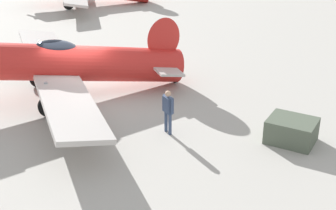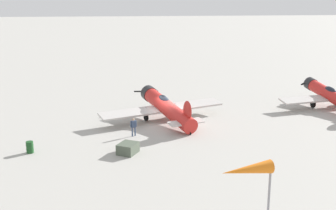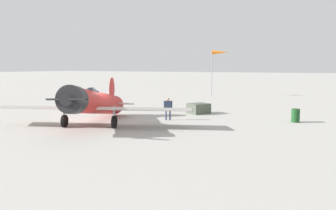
# 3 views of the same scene
# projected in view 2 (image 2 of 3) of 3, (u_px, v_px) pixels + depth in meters

# --- Properties ---
(ground_plane) EXTENTS (400.00, 400.00, 0.00)m
(ground_plane) POSITION_uv_depth(u_px,v_px,m) (168.00, 123.00, 42.75)
(ground_plane) COLOR #A8A59E
(airplane_foreground) EXTENTS (12.88, 9.48, 3.15)m
(airplane_foreground) POSITION_uv_depth(u_px,v_px,m) (166.00, 107.00, 42.82)
(airplane_foreground) COLOR red
(airplane_foreground) RESTS_ON ground_plane
(airplane_mid_apron) EXTENTS (11.81, 10.98, 3.03)m
(airplane_mid_apron) POSITION_uv_depth(u_px,v_px,m) (332.00, 97.00, 47.40)
(airplane_mid_apron) COLOR red
(airplane_mid_apron) RESTS_ON ground_plane
(ground_crew_mechanic) EXTENTS (0.56, 0.42, 1.64)m
(ground_crew_mechanic) POSITION_uv_depth(u_px,v_px,m) (134.00, 125.00, 38.53)
(ground_crew_mechanic) COLOR #384766
(ground_crew_mechanic) RESTS_ON ground_plane
(equipment_crate) EXTENTS (1.93, 2.04, 0.84)m
(equipment_crate) POSITION_uv_depth(u_px,v_px,m) (128.00, 148.00, 34.49)
(equipment_crate) COLOR #4C5647
(equipment_crate) RESTS_ON ground_plane
(fuel_drum) EXTENTS (0.60, 0.60, 0.95)m
(fuel_drum) POSITION_uv_depth(u_px,v_px,m) (30.00, 147.00, 34.59)
(fuel_drum) COLOR #19471E
(fuel_drum) RESTS_ON ground_plane
(windsock_mast) EXTENTS (2.23, 1.03, 6.02)m
(windsock_mast) POSITION_uv_depth(u_px,v_px,m) (248.00, 175.00, 16.97)
(windsock_mast) COLOR gray
(windsock_mast) RESTS_ON ground_plane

